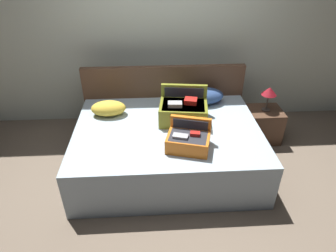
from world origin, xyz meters
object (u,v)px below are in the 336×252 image
(bed, at_px, (167,148))
(table_lamp, at_px, (269,92))
(pillow_center_head, at_px, (204,96))
(hard_case_medium, at_px, (188,140))
(nightstand, at_px, (263,124))
(hard_case_large, at_px, (183,110))
(pillow_near_headboard, at_px, (108,108))

(bed, distance_m, table_lamp, 1.48)
(table_lamp, bearing_deg, pillow_center_head, 175.32)
(bed, relative_size, hard_case_medium, 4.26)
(bed, bearing_deg, nightstand, 21.15)
(hard_case_large, height_order, nightstand, hard_case_large)
(hard_case_large, distance_m, table_lamp, 1.18)
(bed, xyz_separation_m, hard_case_medium, (0.19, -0.37, 0.37))
(hard_case_large, bearing_deg, hard_case_medium, -82.91)
(hard_case_large, height_order, table_lamp, hard_case_large)
(nightstand, bearing_deg, hard_case_medium, -141.95)
(bed, height_order, hard_case_large, hard_case_large)
(table_lamp, bearing_deg, bed, -158.85)
(pillow_near_headboard, distance_m, table_lamp, 2.01)
(pillow_near_headboard, relative_size, nightstand, 0.93)
(bed, height_order, nightstand, bed)
(hard_case_large, xyz_separation_m, pillow_near_headboard, (-0.88, 0.19, -0.05))
(hard_case_large, distance_m, pillow_center_head, 0.52)
(hard_case_medium, relative_size, pillow_near_headboard, 1.18)
(hard_case_large, bearing_deg, table_lamp, 24.74)
(hard_case_large, relative_size, pillow_near_headboard, 1.42)
(nightstand, height_order, table_lamp, table_lamp)
(bed, height_order, hard_case_medium, hard_case_medium)
(pillow_center_head, xyz_separation_m, table_lamp, (0.82, -0.07, 0.06))
(hard_case_large, bearing_deg, nightstand, 24.74)
(hard_case_large, xyz_separation_m, table_lamp, (1.13, 0.35, 0.03))
(pillow_near_headboard, xyz_separation_m, pillow_center_head, (1.19, 0.23, 0.01))
(bed, distance_m, pillow_near_headboard, 0.85)
(pillow_center_head, distance_m, table_lamp, 0.82)
(bed, bearing_deg, hard_case_medium, -63.13)
(pillow_center_head, bearing_deg, hard_case_large, -126.46)
(table_lamp, bearing_deg, pillow_near_headboard, -175.28)
(bed, bearing_deg, pillow_near_headboard, 153.25)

